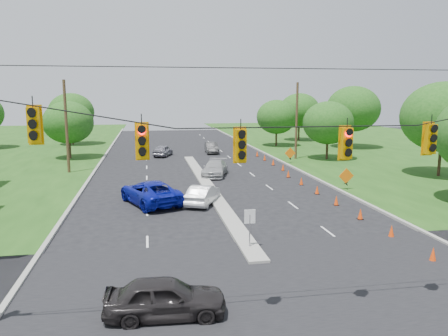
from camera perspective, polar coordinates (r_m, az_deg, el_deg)
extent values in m
plane|color=black|center=(16.78, 8.30, -17.49)|extent=(160.00, 160.00, 0.00)
cube|color=black|center=(16.78, 8.30, -17.49)|extent=(160.00, 14.00, 0.02)
cube|color=gray|center=(45.11, -16.56, -0.52)|extent=(0.25, 110.00, 0.16)
cube|color=gray|center=(47.23, 8.57, 0.21)|extent=(0.25, 110.00, 0.16)
cube|color=gray|center=(36.29, -2.12, -2.52)|extent=(1.00, 34.00, 0.18)
cylinder|color=gray|center=(21.78, 3.37, -8.37)|extent=(0.06, 0.06, 1.80)
cube|color=white|center=(21.55, 3.39, -6.35)|extent=(0.55, 0.04, 0.70)
cylinder|color=black|center=(14.03, 10.28, 6.94)|extent=(24.00, 0.04, 0.04)
cube|color=#E29600|center=(13.55, -23.55, 5.15)|extent=(0.34, 0.24, 1.00)
cube|color=#E29600|center=(13.22, -10.65, 3.40)|extent=(0.34, 0.24, 1.00)
cube|color=#E29600|center=(13.54, 2.19, 2.96)|extent=(0.34, 0.24, 1.00)
cube|color=#E29600|center=(14.68, 15.68, 3.13)|extent=(0.34, 0.24, 1.00)
cube|color=#E29600|center=(16.20, 25.33, 3.45)|extent=(0.34, 0.24, 1.00)
cylinder|color=#422D1C|center=(44.92, -19.88, 5.06)|extent=(0.28, 0.28, 9.00)
cylinder|color=#422D1C|center=(52.21, 9.46, 6.05)|extent=(0.28, 0.28, 9.00)
cone|color=#EF400B|center=(22.60, 25.64, -10.13)|extent=(0.32, 0.32, 0.70)
cone|color=#EF400B|center=(25.36, 21.03, -7.71)|extent=(0.32, 0.32, 0.70)
cone|color=#EF400B|center=(28.28, 17.39, -5.73)|extent=(0.32, 0.32, 0.70)
cone|color=#EF400B|center=(31.32, 14.46, -4.12)|extent=(0.32, 0.32, 0.70)
cone|color=#EF400B|center=(34.45, 12.06, -2.79)|extent=(0.32, 0.32, 0.70)
cone|color=#EF400B|center=(37.65, 10.08, -1.68)|extent=(0.32, 0.32, 0.70)
cone|color=#EF400B|center=(40.89, 8.40, -0.74)|extent=(0.32, 0.32, 0.70)
cone|color=#EF400B|center=(44.35, 7.72, 0.09)|extent=(0.32, 0.32, 0.70)
cone|color=#EF400B|center=(47.65, 6.44, 0.77)|extent=(0.32, 0.32, 0.70)
cone|color=#EF400B|center=(50.98, 5.33, 1.37)|extent=(0.32, 0.32, 0.70)
cone|color=#EF400B|center=(54.33, 4.36, 1.89)|extent=(0.32, 0.32, 0.70)
cube|color=black|center=(36.45, 15.63, -1.94)|extent=(0.06, 0.58, 0.26)
cube|color=black|center=(36.45, 15.63, -1.94)|extent=(0.06, 0.58, 0.26)
cube|color=orange|center=(36.33, 15.68, -1.01)|extent=(1.27, 0.05, 1.27)
cube|color=black|center=(49.24, 8.62, 1.24)|extent=(0.06, 0.58, 0.26)
cube|color=black|center=(49.24, 8.62, 1.24)|extent=(0.06, 0.58, 0.26)
cube|color=orange|center=(49.16, 8.64, 1.93)|extent=(1.27, 0.05, 1.27)
cylinder|color=black|center=(55.28, -19.49, 2.45)|extent=(0.28, 0.28, 2.52)
ellipsoid|color=#194C14|center=(55.01, -19.67, 5.63)|extent=(5.88, 5.88, 5.04)
cylinder|color=black|center=(70.31, -19.15, 4.03)|extent=(0.28, 0.28, 2.88)
ellipsoid|color=#194C14|center=(70.09, -19.31, 6.90)|extent=(6.72, 6.72, 5.76)
cylinder|color=black|center=(45.42, 26.34, 1.02)|extent=(0.28, 0.28, 3.24)
ellipsoid|color=#194C14|center=(45.07, 26.71, 6.00)|extent=(7.56, 7.56, 6.48)
cylinder|color=black|center=(52.85, 13.31, 2.44)|extent=(0.28, 0.28, 2.52)
ellipsoid|color=#194C14|center=(52.57, 13.44, 5.77)|extent=(5.88, 5.88, 5.04)
cylinder|color=black|center=(65.19, 16.34, 3.94)|extent=(0.28, 0.28, 3.24)
ellipsoid|color=#194C14|center=(64.94, 16.50, 7.41)|extent=(7.56, 7.56, 6.48)
cylinder|color=black|center=(73.74, 9.75, 4.66)|extent=(0.28, 0.28, 2.88)
ellipsoid|color=#194C14|center=(73.52, 9.82, 7.39)|extent=(6.72, 6.72, 5.76)
cylinder|color=black|center=(65.25, 6.84, 3.94)|extent=(0.28, 0.28, 2.52)
ellipsoid|color=#194C14|center=(65.03, 6.89, 6.65)|extent=(5.88, 5.88, 5.04)
imported|color=black|center=(15.77, -7.68, -16.44)|extent=(4.27, 1.92, 1.42)
imported|color=silver|center=(30.67, -2.78, -3.47)|extent=(3.01, 4.40, 1.37)
imported|color=#0C149D|center=(31.04, -9.61, -3.15)|extent=(4.82, 6.61, 1.67)
imported|color=#A3A3A3|center=(41.15, -1.20, -0.04)|extent=(3.41, 5.36, 1.45)
imported|color=gray|center=(54.85, -7.98, 2.27)|extent=(2.94, 4.47, 1.42)
imported|color=#2F2F2F|center=(57.23, -1.64, 2.67)|extent=(1.67, 4.36, 1.42)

